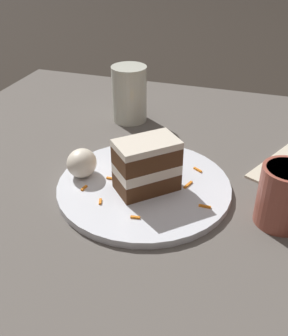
{
  "coord_description": "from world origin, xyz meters",
  "views": [
    {
      "loc": [
        0.49,
        0.16,
        0.42
      ],
      "look_at": [
        -0.03,
        -0.01,
        0.08
      ],
      "focal_mm": 42.0,
      "sensor_mm": 36.0,
      "label": 1
    }
  ],
  "objects": [
    {
      "name": "cake_slice",
      "position": [
        -0.02,
        0.0,
        0.1
      ],
      "size": [
        0.11,
        0.11,
        0.09
      ],
      "rotation": [
        0.0,
        0.0,
        0.76
      ],
      "color": "#4C2D19",
      "rests_on": "plate"
    },
    {
      "name": "dining_table",
      "position": [
        0.0,
        0.0,
        0.02
      ],
      "size": [
        1.09,
        1.03,
        0.04
      ],
      "primitive_type": "cube",
      "color": "#56514C",
      "rests_on": "ground"
    },
    {
      "name": "ground_plane",
      "position": [
        0.0,
        0.0,
        0.0
      ],
      "size": [
        6.0,
        6.0,
        0.0
      ],
      "primitive_type": "plane",
      "color": "black",
      "rests_on": "ground"
    },
    {
      "name": "orange_garnish",
      "position": [
        -0.12,
        -0.03,
        0.05
      ],
      "size": [
        0.08,
        0.08,
        0.01
      ],
      "primitive_type": "cylinder",
      "color": "orange",
      "rests_on": "plate"
    },
    {
      "name": "coffee_mug",
      "position": [
        -0.02,
        0.21,
        0.09
      ],
      "size": [
        0.07,
        0.07,
        0.09
      ],
      "color": "#994C3D",
      "rests_on": "dining_table"
    },
    {
      "name": "plate",
      "position": [
        -0.03,
        -0.01,
        0.05
      ],
      "size": [
        0.29,
        0.29,
        0.01
      ],
      "primitive_type": "cylinder",
      "color": "silver",
      "rests_on": "dining_table"
    },
    {
      "name": "carrot_shreds_scatter",
      "position": [
        -0.04,
        -0.01,
        0.05
      ],
      "size": [
        0.2,
        0.21,
        0.0
      ],
      "color": "orange",
      "rests_on": "plate"
    },
    {
      "name": "cream_dollop",
      "position": [
        -0.03,
        -0.12,
        0.08
      ],
      "size": [
        0.06,
        0.05,
        0.05
      ],
      "primitive_type": "ellipsoid",
      "color": "silver",
      "rests_on": "plate"
    },
    {
      "name": "drinking_glass",
      "position": [
        -0.29,
        -0.12,
        0.09
      ],
      "size": [
        0.08,
        0.08,
        0.12
      ],
      "color": "beige",
      "rests_on": "dining_table"
    }
  ]
}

